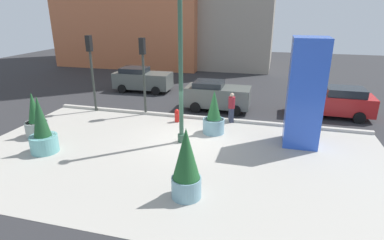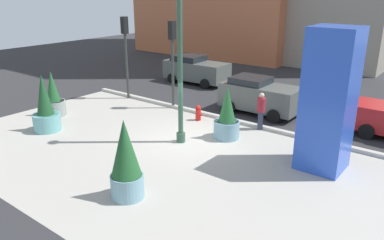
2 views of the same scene
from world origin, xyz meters
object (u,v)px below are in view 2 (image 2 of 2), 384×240
potted_plant_near_right (126,162)px  car_curb_east (259,95)px  fire_hydrant (198,113)px  potted_plant_near_left (54,99)px  pedestrian_crossing (261,109)px  car_far_lane (196,69)px  potted_plant_mid_plaza (227,118)px  art_pillar_blue (329,101)px  potted_plant_by_pillar (45,109)px  traffic_light_far_side (173,51)px  traffic_light_corner (126,45)px  lamp_post (180,53)px

potted_plant_near_right → car_curb_east: bearing=94.6°
fire_hydrant → car_curb_east: (1.73, 2.78, 0.54)m
potted_plant_near_left → pedestrian_crossing: potted_plant_near_left is taller
car_far_lane → car_curb_east: 7.08m
fire_hydrant → potted_plant_mid_plaza: bearing=-25.3°
art_pillar_blue → potted_plant_by_pillar: (-10.88, -3.80, -1.46)m
potted_plant_mid_plaza → car_curb_east: potted_plant_mid_plaza is taller
art_pillar_blue → traffic_light_far_side: 8.89m
art_pillar_blue → car_curb_east: 6.43m
potted_plant_by_pillar → traffic_light_corner: (-0.96, 5.78, 2.07)m
lamp_post → car_far_lane: bearing=123.7°
fire_hydrant → car_far_lane: size_ratio=0.17×
potted_plant_near_left → car_far_lane: size_ratio=0.52×
potted_plant_near_left → lamp_post: bearing=9.3°
fire_hydrant → lamp_post: bearing=-68.1°
fire_hydrant → traffic_light_corner: 6.09m
potted_plant_mid_plaza → car_curb_east: bearing=98.1°
art_pillar_blue → potted_plant_by_pillar: 11.61m
potted_plant_by_pillar → fire_hydrant: potted_plant_by_pillar is taller
potted_plant_by_pillar → lamp_post: bearing=25.1°
fire_hydrant → potted_plant_near_right: bearing=-70.1°
fire_hydrant → traffic_light_far_side: traffic_light_far_side is taller
fire_hydrant → potted_plant_by_pillar: bearing=-130.9°
lamp_post → potted_plant_by_pillar: lamp_post is taller
potted_plant_near_left → traffic_light_far_side: 6.30m
traffic_light_corner → pedestrian_crossing: 8.61m
art_pillar_blue → pedestrian_crossing: bearing=149.5°
art_pillar_blue → potted_plant_near_right: size_ratio=1.95×
traffic_light_far_side → potted_plant_near_right: bearing=-58.5°
car_far_lane → pedestrian_crossing: (7.53, -5.20, 0.02)m
potted_plant_by_pillar → fire_hydrant: (4.47, 5.16, -0.61)m
traffic_light_far_side → car_far_lane: traffic_light_far_side is taller
fire_hydrant → traffic_light_corner: bearing=173.5°
potted_plant_near_left → pedestrian_crossing: (8.94, 4.44, 0.09)m
art_pillar_blue → potted_plant_near_left: bearing=-169.2°
potted_plant_mid_plaza → car_curb_east: size_ratio=0.57×
fire_hydrant → traffic_light_far_side: (-2.20, 0.77, 2.64)m
lamp_post → potted_plant_by_pillar: bearing=-154.9°
art_pillar_blue → traffic_light_far_side: (-8.61, 2.13, 0.58)m
potted_plant_by_pillar → traffic_light_corner: size_ratio=0.56×
potted_plant_near_left → potted_plant_by_pillar: bearing=-42.3°
potted_plant_near_left → fire_hydrant: size_ratio=2.99×
potted_plant_mid_plaza → potted_plant_near_right: bearing=-87.8°
art_pillar_blue → potted_plant_near_right: bearing=-125.1°
potted_plant_by_pillar → traffic_light_corner: 6.21m
art_pillar_blue → potted_plant_near_right: 6.90m
traffic_light_far_side → pedestrian_crossing: 5.52m
art_pillar_blue → car_far_lane: bearing=146.6°
potted_plant_by_pillar → potted_plant_near_right: bearing=-14.1°
potted_plant_near_left → fire_hydrant: (6.03, 3.74, -0.48)m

